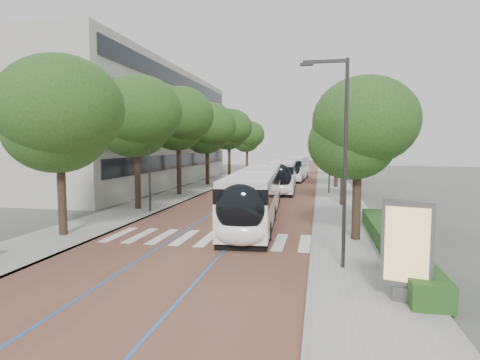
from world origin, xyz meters
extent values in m
plane|color=#51544C|center=(0.00, 0.00, 0.00)|extent=(160.00, 160.00, 0.00)
cube|color=brown|center=(0.00, 40.00, 0.01)|extent=(11.00, 140.00, 0.02)
cube|color=gray|center=(-7.50, 40.00, 0.06)|extent=(4.00, 140.00, 0.12)
cube|color=gray|center=(7.50, 40.00, 0.06)|extent=(4.00, 140.00, 0.12)
cube|color=gray|center=(-5.60, 40.00, 0.06)|extent=(0.20, 140.00, 0.14)
cube|color=gray|center=(5.60, 40.00, 0.06)|extent=(0.20, 140.00, 0.14)
cube|color=silver|center=(-4.80, 1.00, 0.03)|extent=(0.55, 3.60, 0.01)
cube|color=silver|center=(-3.55, 1.00, 0.03)|extent=(0.55, 3.60, 0.01)
cube|color=silver|center=(-2.30, 1.00, 0.03)|extent=(0.55, 3.60, 0.01)
cube|color=silver|center=(-1.05, 1.00, 0.03)|extent=(0.55, 3.60, 0.01)
cube|color=silver|center=(0.20, 1.00, 0.03)|extent=(0.55, 3.60, 0.01)
cube|color=silver|center=(1.45, 1.00, 0.03)|extent=(0.55, 3.60, 0.01)
cube|color=silver|center=(2.70, 1.00, 0.03)|extent=(0.55, 3.60, 0.01)
cube|color=silver|center=(3.95, 1.00, 0.03)|extent=(0.55, 3.60, 0.01)
cube|color=silver|center=(5.20, 1.00, 0.03)|extent=(0.55, 3.60, 0.01)
cube|color=#2356B3|center=(-1.60, 40.00, 0.02)|extent=(0.12, 126.00, 0.01)
cube|color=#2356B3|center=(1.60, 40.00, 0.02)|extent=(0.12, 126.00, 0.01)
cube|color=#AAA69D|center=(-19.50, 28.00, 7.00)|extent=(18.00, 40.00, 14.00)
cube|color=black|center=(-10.45, 28.00, 3.00)|extent=(0.12, 38.00, 1.60)
cube|color=black|center=(-10.45, 28.00, 6.20)|extent=(0.12, 38.00, 1.60)
cube|color=black|center=(-10.45, 28.00, 9.40)|extent=(0.12, 38.00, 1.60)
cube|color=black|center=(-10.45, 28.00, 12.40)|extent=(0.12, 38.00, 1.60)
cube|color=#194819|center=(9.10, 0.00, 0.52)|extent=(1.20, 14.00, 0.80)
cylinder|color=#2C2C2E|center=(6.80, -3.00, 4.12)|extent=(0.14, 0.14, 8.00)
cube|color=#2C2C2E|center=(6.00, -3.00, 8.02)|extent=(1.70, 0.12, 0.12)
cube|color=#2C2C2E|center=(5.30, -3.00, 7.94)|extent=(0.50, 0.20, 0.10)
cylinder|color=#2C2C2E|center=(6.80, 22.00, 4.12)|extent=(0.14, 0.14, 8.00)
cube|color=#2C2C2E|center=(6.00, 22.00, 8.02)|extent=(1.70, 0.12, 0.12)
cube|color=#2C2C2E|center=(5.30, 22.00, 7.94)|extent=(0.50, 0.20, 0.10)
cylinder|color=#2C2C2E|center=(-6.10, 8.00, 4.12)|extent=(0.14, 0.14, 8.00)
cylinder|color=black|center=(-7.50, 0.00, 2.19)|extent=(0.44, 0.44, 4.38)
ellipsoid|color=#204516|center=(-7.50, 0.00, 6.18)|extent=(6.35, 6.35, 5.40)
cylinder|color=black|center=(-7.50, 9.00, 2.38)|extent=(0.44, 0.44, 4.76)
ellipsoid|color=#204516|center=(-7.50, 9.00, 6.71)|extent=(6.31, 6.31, 5.36)
cylinder|color=black|center=(-7.50, 18.00, 2.53)|extent=(0.44, 0.44, 5.06)
ellipsoid|color=#204516|center=(-7.50, 18.00, 7.12)|extent=(6.32, 6.32, 5.37)
cylinder|color=black|center=(-7.50, 28.00, 2.35)|extent=(0.44, 0.44, 4.71)
ellipsoid|color=#204516|center=(-7.50, 28.00, 6.63)|extent=(6.46, 6.46, 5.49)
cylinder|color=black|center=(-7.50, 40.00, 2.46)|extent=(0.44, 0.44, 4.93)
ellipsoid|color=#204516|center=(-7.50, 40.00, 6.95)|extent=(6.36, 6.36, 5.41)
cylinder|color=black|center=(-7.50, 55.00, 2.21)|extent=(0.44, 0.44, 4.42)
ellipsoid|color=#204516|center=(-7.50, 55.00, 6.23)|extent=(6.03, 6.03, 5.12)
cylinder|color=black|center=(7.70, 2.00, 1.94)|extent=(0.44, 0.44, 3.88)
ellipsoid|color=#204516|center=(7.70, 2.00, 5.47)|extent=(5.14, 5.14, 4.36)
cylinder|color=black|center=(7.70, 14.00, 2.32)|extent=(0.44, 0.44, 4.64)
ellipsoid|color=#204516|center=(7.70, 14.00, 6.53)|extent=(5.31, 5.31, 4.51)
cylinder|color=black|center=(7.70, 28.00, 1.99)|extent=(0.44, 0.44, 3.98)
ellipsoid|color=#204516|center=(7.70, 28.00, 5.61)|extent=(5.75, 5.75, 4.89)
cylinder|color=black|center=(7.70, 44.00, 2.11)|extent=(0.44, 0.44, 4.23)
ellipsoid|color=#204516|center=(7.70, 44.00, 5.96)|extent=(5.48, 5.48, 4.66)
cylinder|color=black|center=(1.72, 8.49, 1.77)|extent=(2.35, 1.05, 2.30)
cube|color=white|center=(2.06, 3.37, 1.26)|extent=(3.11, 9.50, 1.82)
cube|color=black|center=(2.06, 3.37, 2.40)|extent=(3.14, 9.32, 0.97)
cube|color=silver|center=(2.06, 3.37, 3.04)|extent=(3.05, 9.31, 0.31)
cube|color=black|center=(2.06, 3.37, 0.17)|extent=(3.03, 9.13, 0.35)
cube|color=white|center=(1.44, 12.80, 1.26)|extent=(3.00, 7.89, 1.82)
cube|color=black|center=(1.44, 12.80, 2.40)|extent=(3.03, 7.74, 0.97)
cube|color=silver|center=(1.44, 12.80, 3.04)|extent=(2.94, 7.73, 0.31)
cube|color=black|center=(1.44, 12.80, 0.17)|extent=(2.93, 7.57, 0.35)
ellipsoid|color=black|center=(2.35, -1.15, 2.00)|extent=(2.42, 1.25, 2.28)
ellipsoid|color=white|center=(2.36, -1.20, 0.86)|extent=(2.41, 1.15, 1.14)
cylinder|color=black|center=(1.08, 1.02, 0.50)|extent=(0.36, 1.02, 1.00)
cylinder|color=black|center=(3.33, 1.17, 0.50)|extent=(0.36, 1.02, 1.00)
cylinder|color=black|center=(0.20, 14.40, 0.50)|extent=(0.36, 1.02, 1.00)
cylinder|color=black|center=(2.45, 14.54, 0.50)|extent=(0.36, 1.02, 1.00)
cylinder|color=black|center=(0.73, 6.37, 0.50)|extent=(0.36, 1.02, 1.00)
cylinder|color=black|center=(2.98, 6.52, 0.50)|extent=(0.36, 1.02, 1.00)
cube|color=white|center=(2.05, 23.63, 1.26)|extent=(2.92, 12.08, 1.82)
cube|color=black|center=(2.05, 23.63, 2.40)|extent=(2.95, 11.84, 0.97)
cube|color=silver|center=(2.05, 23.63, 3.04)|extent=(2.86, 11.84, 0.31)
cube|color=black|center=(2.05, 23.63, 0.17)|extent=(2.85, 11.60, 0.35)
ellipsoid|color=black|center=(2.26, 17.78, 2.00)|extent=(2.39, 1.18, 2.28)
ellipsoid|color=white|center=(2.26, 17.73, 0.86)|extent=(2.38, 1.08, 1.14)
cylinder|color=black|center=(1.05, 19.99, 0.50)|extent=(0.33, 1.01, 1.00)
cylinder|color=black|center=(3.31, 20.07, 0.50)|extent=(0.33, 1.01, 1.00)
cylinder|color=black|center=(0.79, 27.39, 0.50)|extent=(0.33, 1.01, 1.00)
cylinder|color=black|center=(3.05, 27.47, 0.50)|extent=(0.33, 1.01, 1.00)
cube|color=white|center=(2.67, 37.36, 1.26)|extent=(3.14, 12.12, 1.82)
cube|color=black|center=(2.67, 37.36, 2.40)|extent=(3.17, 11.88, 0.97)
cube|color=silver|center=(2.67, 37.36, 3.04)|extent=(3.08, 11.87, 0.31)
cube|color=black|center=(2.67, 37.36, 0.17)|extent=(3.06, 11.63, 0.35)
ellipsoid|color=black|center=(2.35, 31.52, 2.00)|extent=(2.41, 1.22, 2.28)
ellipsoid|color=white|center=(2.35, 31.47, 0.86)|extent=(2.40, 1.12, 1.14)
cylinder|color=black|center=(1.35, 33.83, 0.50)|extent=(0.35, 1.01, 1.00)
cylinder|color=black|center=(3.60, 33.70, 0.50)|extent=(0.35, 1.01, 1.00)
cylinder|color=black|center=(1.74, 41.21, 0.50)|extent=(0.35, 1.01, 1.00)
cylinder|color=black|center=(4.00, 41.09, 0.50)|extent=(0.35, 1.01, 1.00)
cube|color=#59595B|center=(8.50, -6.05, 0.35)|extent=(0.82, 0.74, 0.46)
cube|color=#59595B|center=(8.50, -6.05, 1.89)|extent=(1.54, 0.79, 2.63)
cube|color=#DBB573|center=(8.44, -6.26, 1.89)|extent=(1.21, 0.37, 2.28)
camera|label=1|loc=(5.84, -18.76, 4.88)|focal=30.00mm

